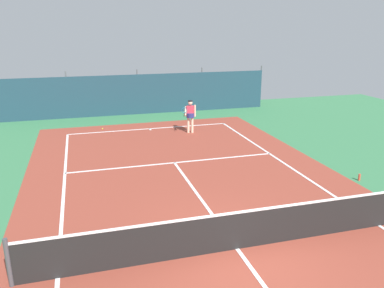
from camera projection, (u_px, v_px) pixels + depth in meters
ground_plane at (237, 249)px, 9.35m from camera, size 36.00×36.00×0.00m
court_surface at (237, 249)px, 9.35m from camera, size 11.02×26.60×0.01m
tennis_net at (238, 230)px, 9.20m from camera, size 10.12×0.10×1.10m
back_fence at (137, 102)px, 23.98m from camera, size 16.30×0.98×2.70m
tennis_player at (190, 114)px, 19.28m from camera, size 0.82×0.67×1.64m
tennis_ball_near_player at (102, 129)px, 20.20m from camera, size 0.07×0.07×0.07m
parked_car at (99, 93)px, 25.94m from camera, size 2.38×4.38×1.68m
water_bottle at (359, 177)px, 13.46m from camera, size 0.08×0.08×0.24m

